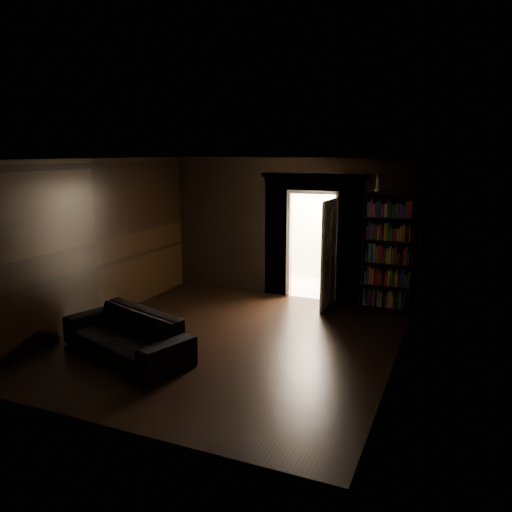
{
  "coord_description": "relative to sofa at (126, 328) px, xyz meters",
  "views": [
    {
      "loc": [
        3.25,
        -6.63,
        2.9
      ],
      "look_at": [
        0.08,
        0.9,
        1.19
      ],
      "focal_mm": 35.0,
      "sensor_mm": 36.0,
      "label": 1
    }
  ],
  "objects": [
    {
      "name": "kitchen_alcove",
      "position": [
        1.63,
        4.93,
        0.79
      ],
      "size": [
        2.2,
        1.8,
        2.6
      ],
      "color": "beige",
      "rests_on": "ground"
    },
    {
      "name": "refrigerator",
      "position": [
        2.16,
        5.09,
        0.41
      ],
      "size": [
        0.94,
        0.91,
        1.65
      ],
      "primitive_type": "cube",
      "rotation": [
        0.0,
        0.0,
        0.39
      ],
      "color": "white",
      "rests_on": "ground"
    },
    {
      "name": "figurine",
      "position": [
        2.89,
        3.65,
        1.94
      ],
      "size": [
        0.11,
        0.11,
        0.31
      ],
      "primitive_type": "cube",
      "rotation": [
        0.0,
        0.0,
        -0.02
      ],
      "color": "silver",
      "rests_on": "bookshelf"
    },
    {
      "name": "sofa",
      "position": [
        0.0,
        0.0,
        0.0
      ],
      "size": [
        2.35,
        1.59,
        0.83
      ],
      "primitive_type": "imported",
      "rotation": [
        0.0,
        0.0,
        -0.34
      ],
      "color": "black",
      "rests_on": "ground"
    },
    {
      "name": "room_walls",
      "position": [
        1.12,
        2.13,
        1.27
      ],
      "size": [
        5.02,
        5.61,
        2.84
      ],
      "color": "black",
      "rests_on": "ground"
    },
    {
      "name": "bottles",
      "position": [
        2.17,
        5.09,
        1.38
      ],
      "size": [
        0.7,
        0.25,
        0.28
      ],
      "primitive_type": "cube",
      "rotation": [
        0.0,
        0.0,
        -0.24
      ],
      "color": "black",
      "rests_on": "refrigerator"
    },
    {
      "name": "bookshelf",
      "position": [
        3.13,
        3.62,
        0.68
      ],
      "size": [
        0.95,
        0.54,
        2.2
      ],
      "primitive_type": "cube",
      "rotation": [
        0.0,
        0.0,
        -0.26
      ],
      "color": "black",
      "rests_on": "ground"
    },
    {
      "name": "ground",
      "position": [
        1.13,
        1.06,
        -0.42
      ],
      "size": [
        5.5,
        5.5,
        0.0
      ],
      "primitive_type": "plane",
      "color": "black",
      "rests_on": "ground"
    },
    {
      "name": "door",
      "position": [
        2.09,
        3.37,
        0.61
      ],
      "size": [
        0.08,
        0.85,
        2.05
      ],
      "primitive_type": "cube",
      "rotation": [
        0.0,
        0.0,
        1.54
      ],
      "color": "white",
      "rests_on": "ground"
    }
  ]
}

